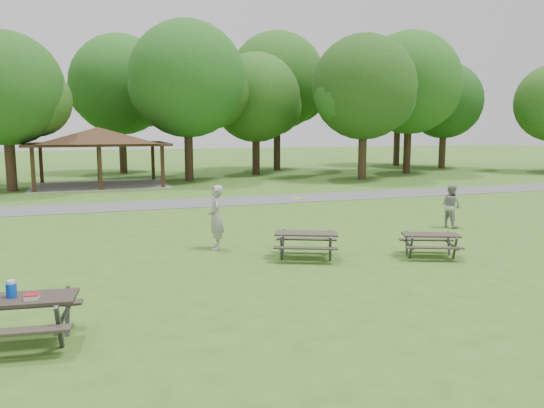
{
  "coord_description": "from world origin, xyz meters",
  "views": [
    {
      "loc": [
        -4.47,
        -12.05,
        3.78
      ],
      "look_at": [
        1.0,
        4.0,
        1.3
      ],
      "focal_mm": 35.0,
      "sensor_mm": 36.0,
      "label": 1
    }
  ],
  "objects": [
    {
      "name": "ground",
      "position": [
        0.0,
        0.0,
        0.0
      ],
      "size": [
        160.0,
        160.0,
        0.0
      ],
      "primitive_type": "plane",
      "color": "#35611B",
      "rests_on": "ground"
    },
    {
      "name": "asphalt_path",
      "position": [
        0.0,
        14.0,
        0.01
      ],
      "size": [
        120.0,
        3.2,
        0.02
      ],
      "primitive_type": "cube",
      "color": "#4F4F51",
      "rests_on": "ground"
    },
    {
      "name": "pavilion",
      "position": [
        -4.0,
        24.0,
        3.06
      ],
      "size": [
        8.6,
        7.01,
        3.76
      ],
      "color": "#332212",
      "rests_on": "ground"
    },
    {
      "name": "tree_row_d",
      "position": [
        -8.92,
        22.53,
        5.77
      ],
      "size": [
        6.93,
        6.6,
        9.27
      ],
      "color": "#311F15",
      "rests_on": "ground"
    },
    {
      "name": "tree_row_e",
      "position": [
        2.1,
        25.03,
        6.78
      ],
      "size": [
        8.4,
        8.0,
        11.02
      ],
      "color": "black",
      "rests_on": "ground"
    },
    {
      "name": "tree_row_f",
      "position": [
        8.09,
        28.53,
        5.84
      ],
      "size": [
        7.35,
        7.0,
        9.55
      ],
      "color": "black",
      "rests_on": "ground"
    },
    {
      "name": "tree_row_g",
      "position": [
        14.09,
        22.03,
        6.33
      ],
      "size": [
        7.77,
        7.4,
        10.25
      ],
      "color": "#312215",
      "rests_on": "ground"
    },
    {
      "name": "tree_row_h",
      "position": [
        20.1,
        25.53,
        7.03
      ],
      "size": [
        8.61,
        8.2,
        11.37
      ],
      "color": "black",
      "rests_on": "ground"
    },
    {
      "name": "tree_row_i",
      "position": [
        26.08,
        29.03,
        5.91
      ],
      "size": [
        7.14,
        6.8,
        9.52
      ],
      "color": "#332116",
      "rests_on": "ground"
    },
    {
      "name": "tree_deep_b",
      "position": [
        -1.9,
        33.03,
        6.89
      ],
      "size": [
        8.4,
        8.0,
        11.13
      ],
      "color": "#311F15",
      "rests_on": "ground"
    },
    {
      "name": "tree_deep_c",
      "position": [
        11.1,
        32.03,
        7.44
      ],
      "size": [
        8.82,
        8.4,
        11.9
      ],
      "color": "#2F1D15",
      "rests_on": "ground"
    },
    {
      "name": "tree_deep_d",
      "position": [
        24.1,
        33.53,
        7.03
      ],
      "size": [
        8.4,
        8.0,
        11.27
      ],
      "color": "#311F16",
      "rests_on": "ground"
    },
    {
      "name": "picnic_table_near",
      "position": [
        -6.04,
        -2.3,
        0.81
      ],
      "size": [
        2.2,
        1.85,
        1.41
      ],
      "color": "black",
      "rests_on": "ground"
    },
    {
      "name": "picnic_table_middle",
      "position": [
        1.3,
        1.81,
        0.58
      ],
      "size": [
        2.23,
        2.04,
        0.78
      ],
      "color": "#322B24",
      "rests_on": "ground"
    },
    {
      "name": "picnic_table_far",
      "position": [
        4.8,
        0.8,
        0.51
      ],
      "size": [
        1.98,
        1.8,
        0.7
      ],
      "color": "#2E2521",
      "rests_on": "ground"
    },
    {
      "name": "frisbee_in_flight",
      "position": [
        1.89,
        4.01,
        1.44
      ],
      "size": [
        0.32,
        0.32,
        0.02
      ],
      "color": "yellow",
      "rests_on": "ground"
    },
    {
      "name": "frisbee_thrower",
      "position": [
        -0.9,
        3.81,
        1.0
      ],
      "size": [
        0.6,
        0.8,
        2.0
      ],
      "primitive_type": "imported",
      "rotation": [
        0.0,
        0.0,
        -1.75
      ],
      "color": "#959597",
      "rests_on": "ground"
    },
    {
      "name": "frisbee_catcher",
      "position": [
        8.31,
        4.48,
        0.82
      ],
      "size": [
        0.79,
        0.92,
        1.64
      ],
      "primitive_type": "imported",
      "rotation": [
        0.0,
        0.0,
        1.8
      ],
      "color": "#949496",
      "rests_on": "ground"
    }
  ]
}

